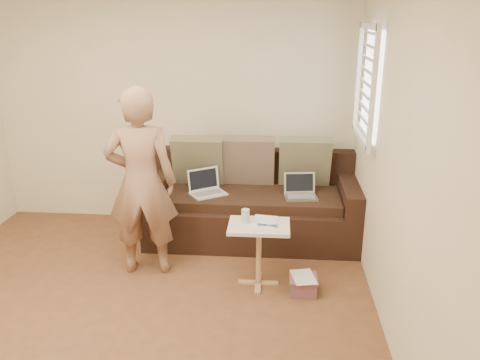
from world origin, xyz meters
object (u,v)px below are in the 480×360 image
at_px(laptop_silver, 301,198).
at_px(side_table, 259,255).
at_px(drinking_glass, 245,216).
at_px(sofa, 252,200).
at_px(striped_box, 303,284).
at_px(laptop_white, 208,194).
at_px(person, 141,183).

bearing_deg(laptop_silver, side_table, -122.33).
bearing_deg(drinking_glass, sofa, 89.40).
bearing_deg(sofa, side_table, -83.44).
distance_m(laptop_silver, striped_box, 1.04).
relative_size(sofa, side_table, 3.78).
distance_m(laptop_silver, drinking_glass, 0.95).
distance_m(sofa, laptop_white, 0.47).
height_order(laptop_silver, laptop_white, laptop_white).
xyz_separation_m(drinking_glass, striped_box, (0.52, -0.15, -0.57)).
relative_size(laptop_silver, drinking_glass, 2.68).
xyz_separation_m(laptop_white, side_table, (0.56, -0.85, -0.23)).
xyz_separation_m(sofa, laptop_white, (-0.45, -0.11, 0.10)).
xyz_separation_m(side_table, drinking_glass, (-0.12, 0.04, 0.35)).
relative_size(laptop_silver, striped_box, 1.34).
bearing_deg(striped_box, person, 168.70).
distance_m(drinking_glass, striped_box, 0.78).
bearing_deg(laptop_white, drinking_glass, -94.72).
bearing_deg(laptop_white, sofa, -19.44).
height_order(drinking_glass, striped_box, drinking_glass).
bearing_deg(sofa, person, -140.69).
bearing_deg(striped_box, drinking_glass, 163.85).
bearing_deg(striped_box, laptop_silver, 90.03).
relative_size(laptop_white, person, 0.20).
height_order(person, drinking_glass, person).
xyz_separation_m(laptop_white, drinking_glass, (0.44, -0.81, 0.12)).
relative_size(sofa, striped_box, 9.15).
height_order(laptop_white, striped_box, laptop_white).
relative_size(sofa, person, 1.26).
bearing_deg(side_table, laptop_white, 123.37).
bearing_deg(drinking_glass, side_table, -18.74).
height_order(sofa, side_table, sofa).
distance_m(person, striped_box, 1.69).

